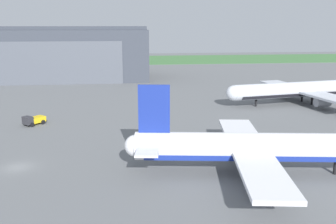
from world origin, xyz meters
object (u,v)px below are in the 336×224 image
Objects in this scene: maintenance_hangar at (43,54)px; baggage_tug at (33,120)px; airliner_near_left at (255,148)px; airliner_far_left at (302,90)px.

baggage_tug is (11.02, -70.48, -8.41)m from maintenance_hangar.
maintenance_hangar is 112.92m from airliner_near_left.
maintenance_hangar is 1.83× the size of airliner_far_left.
airliner_near_left reaches higher than airliner_far_left.
maintenance_hangar reaches higher than airliner_far_left.
airliner_near_left is at bearing -40.07° from baggage_tug.
maintenance_hangar is 71.83m from baggage_tug.
airliner_far_left is 68.09m from baggage_tug.
airliner_far_left is 9.03× the size of baggage_tug.
airliner_far_left is at bearing 57.65° from airliner_near_left.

